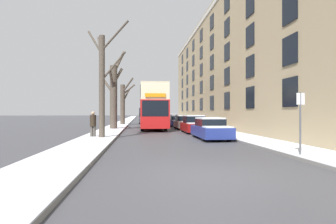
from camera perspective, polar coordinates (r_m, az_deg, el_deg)
The scene contains 16 objects.
ground_plane at distance 7.54m, azimuth 10.37°, elevation -13.50°, with size 320.00×320.00×0.00m, color #424247.
sidewalk_left at distance 60.12m, azimuth -8.77°, elevation -1.73°, with size 2.38×130.00×0.16m.
sidewalk_right at distance 60.45m, azimuth 0.42°, elevation -1.72°, with size 2.38×130.00×0.16m.
terrace_facade_right at distance 34.21m, azimuth 15.73°, elevation 8.92°, with size 9.10×46.72×14.25m.
bare_tree_left_0 at distance 17.69m, azimuth -14.07°, elevation 6.80°, with size 2.92×3.81×7.49m.
bare_tree_left_1 at distance 26.95m, azimuth -11.77°, elevation 3.76°, with size 2.73×3.75×8.04m.
bare_tree_left_2 at distance 36.93m, azimuth -9.69°, elevation 2.03°, with size 2.01×3.41×6.51m.
double_decker_bus at distance 28.38m, azimuth -3.45°, elevation 1.47°, with size 2.60×11.31×4.50m.
parked_car_0 at distance 17.59m, azimuth 9.22°, elevation -3.66°, with size 1.82×4.42×1.42m.
parked_car_1 at distance 22.67m, azimuth 5.71°, elevation -2.79°, with size 1.84×3.94×1.53m.
parked_car_2 at distance 28.24m, azimuth 3.34°, elevation -2.33°, with size 1.69×3.92×1.45m.
parked_car_3 at distance 33.81m, azimuth 1.77°, elevation -2.03°, with size 1.70×3.94×1.37m.
parked_car_4 at distance 38.86m, azimuth 0.73°, elevation -1.68°, with size 1.78×4.30×1.54m.
oncoming_van at distance 41.92m, azimuth -4.95°, elevation -0.70°, with size 2.01×5.13×2.48m.
pedestrian_left_sidewalk at distance 18.07m, azimuth -16.01°, elevation -2.48°, with size 0.40×0.40×1.82m.
street_sign_post at distance 11.06m, azimuth 26.86°, elevation -1.66°, with size 0.32×0.07×2.52m.
Camera 1 is at (-2.09, -7.03, 1.74)m, focal length 28.00 mm.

